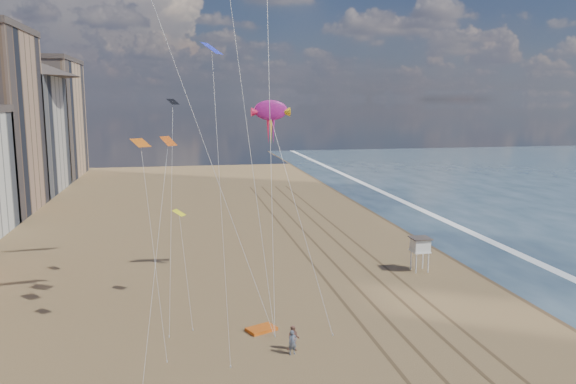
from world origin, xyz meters
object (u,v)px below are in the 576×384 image
(lifeguard_stand, at_px, (420,245))
(show_kite, at_px, (271,111))
(kite_flyer_b, at_px, (294,338))
(kite_flyer_a, at_px, (293,343))
(grounded_kite, at_px, (261,329))

(lifeguard_stand, distance_m, show_kite, 20.79)
(show_kite, distance_m, kite_flyer_b, 22.98)
(lifeguard_stand, bearing_deg, kite_flyer_a, -135.46)
(kite_flyer_a, bearing_deg, show_kite, 71.20)
(grounded_kite, bearing_deg, kite_flyer_a, -94.76)
(grounded_kite, xyz_separation_m, kite_flyer_b, (1.75, -3.88, 0.80))
(grounded_kite, bearing_deg, show_kite, 53.40)
(show_kite, xyz_separation_m, kite_flyer_b, (-1.12, -16.74, -15.70))
(show_kite, relative_size, kite_flyer_a, 12.46)
(show_kite, height_order, kite_flyer_b, show_kite)
(lifeguard_stand, xyz_separation_m, grounded_kite, (-18.35, -12.05, -2.64))
(show_kite, bearing_deg, lifeguard_stand, -2.98)
(lifeguard_stand, xyz_separation_m, kite_flyer_b, (-16.60, -15.93, -1.85))
(kite_flyer_b, bearing_deg, lifeguard_stand, 66.65)
(grounded_kite, bearing_deg, lifeguard_stand, 9.27)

